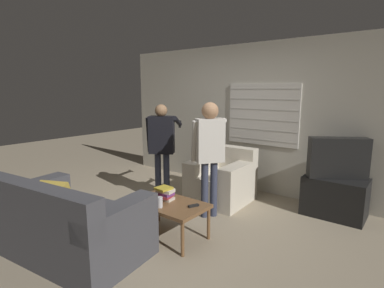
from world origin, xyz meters
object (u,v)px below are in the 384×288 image
(couch_blue, at_px, (67,225))
(person_left_standing, at_px, (162,141))
(book_stack, at_px, (165,193))
(armchair_beige, at_px, (222,180))
(coffee_table, at_px, (169,206))
(person_right_standing, at_px, (209,146))
(tv, at_px, (338,158))
(soda_can, at_px, (160,202))
(spare_remote, at_px, (194,206))

(couch_blue, height_order, person_left_standing, person_left_standing)
(book_stack, bearing_deg, armchair_beige, 92.03)
(couch_blue, bearing_deg, coffee_table, 49.92)
(coffee_table, xyz_separation_m, person_right_standing, (0.03, 0.80, 0.63))
(tv, bearing_deg, couch_blue, 22.42)
(soda_can, bearing_deg, person_left_standing, 132.33)
(couch_blue, height_order, book_stack, couch_blue)
(tv, xyz_separation_m, soda_can, (-1.41, -2.08, -0.34))
(person_right_standing, distance_m, spare_remote, 0.96)
(couch_blue, xyz_separation_m, soda_can, (0.63, 0.79, 0.16))
(person_right_standing, bearing_deg, coffee_table, -146.28)
(coffee_table, bearing_deg, couch_blue, -122.51)
(armchair_beige, distance_m, spare_remote, 1.44)
(spare_remote, bearing_deg, soda_can, -114.48)
(spare_remote, bearing_deg, tv, 83.47)
(coffee_table, relative_size, tv, 1.19)
(tv, distance_m, book_stack, 2.43)
(person_left_standing, height_order, person_right_standing, person_right_standing)
(couch_blue, height_order, person_right_standing, person_right_standing)
(book_stack, bearing_deg, coffee_table, -21.84)
(coffee_table, bearing_deg, soda_can, -84.32)
(tv, distance_m, soda_can, 2.53)
(tv, distance_m, spare_remote, 2.17)
(armchair_beige, relative_size, person_left_standing, 0.59)
(armchair_beige, height_order, book_stack, armchair_beige)
(soda_can, xyz_separation_m, spare_remote, (0.29, 0.25, -0.05))
(couch_blue, distance_m, person_right_standing, 1.99)
(armchair_beige, xyz_separation_m, tv, (1.58, 0.47, 0.50))
(spare_remote, bearing_deg, armchair_beige, 133.86)
(tv, bearing_deg, spare_remote, 26.42)
(couch_blue, xyz_separation_m, armchair_beige, (0.46, 2.40, 0.01))
(person_left_standing, bearing_deg, person_right_standing, -35.48)
(couch_blue, distance_m, tv, 3.55)
(coffee_table, bearing_deg, armchair_beige, 96.15)
(tv, xyz_separation_m, person_right_standing, (-1.39, -1.11, 0.18))
(person_left_standing, relative_size, book_stack, 6.44)
(coffee_table, height_order, soda_can, soda_can)
(couch_blue, xyz_separation_m, spare_remote, (0.92, 1.04, 0.11))
(book_stack, bearing_deg, person_left_standing, 134.95)
(coffee_table, relative_size, person_left_standing, 0.59)
(couch_blue, bearing_deg, armchair_beige, 71.66)
(coffee_table, bearing_deg, person_left_standing, 136.99)
(tv, height_order, book_stack, tv)
(person_left_standing, xyz_separation_m, spare_remote, (1.23, -0.78, -0.52))
(armchair_beige, bearing_deg, couch_blue, 77.60)
(person_right_standing, relative_size, spare_remote, 11.92)
(couch_blue, xyz_separation_m, person_left_standing, (-0.31, 1.82, 0.64))
(soda_can, relative_size, spare_remote, 0.93)
(person_right_standing, xyz_separation_m, spare_remote, (0.28, -0.72, -0.57))
(person_left_standing, relative_size, soda_can, 12.28)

